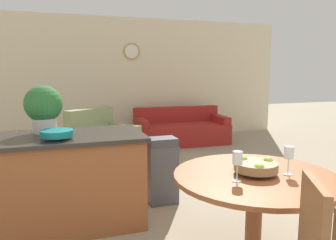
% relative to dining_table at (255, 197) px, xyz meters
% --- Properties ---
extents(wall_back, '(8.00, 0.09, 2.70)m').
position_rel_dining_table_xyz_m(wall_back, '(-0.13, 5.24, 0.75)').
color(wall_back, beige).
rests_on(wall_back, ground_plane).
extents(dining_table, '(1.23, 1.23, 0.78)m').
position_rel_dining_table_xyz_m(dining_table, '(0.00, 0.00, 0.00)').
color(dining_table, brown).
rests_on(dining_table, ground_plane).
extents(fruit_bowl, '(0.33, 0.33, 0.12)m').
position_rel_dining_table_xyz_m(fruit_bowl, '(0.00, 0.00, 0.24)').
color(fruit_bowl, olive).
rests_on(fruit_bowl, dining_table).
extents(wine_glass_left, '(0.07, 0.07, 0.22)m').
position_rel_dining_table_xyz_m(wine_glass_left, '(-0.22, -0.10, 0.34)').
color(wine_glass_left, silver).
rests_on(wine_glass_left, dining_table).
extents(wine_glass_right, '(0.07, 0.07, 0.22)m').
position_rel_dining_table_xyz_m(wine_glass_right, '(0.22, -0.09, 0.34)').
color(wine_glass_right, silver).
rests_on(wine_glass_right, dining_table).
extents(kitchen_island, '(1.45, 0.86, 0.93)m').
position_rel_dining_table_xyz_m(kitchen_island, '(-1.30, 1.26, -0.13)').
color(kitchen_island, brown).
rests_on(kitchen_island, ground_plane).
extents(teal_bowl, '(0.29, 0.29, 0.08)m').
position_rel_dining_table_xyz_m(teal_bowl, '(-1.40, 1.08, 0.38)').
color(teal_bowl, '#147A7F').
rests_on(teal_bowl, kitchen_island).
extents(potted_plant, '(0.37, 0.37, 0.48)m').
position_rel_dining_table_xyz_m(potted_plant, '(-1.51, 1.45, 0.59)').
color(potted_plant, beige).
rests_on(potted_plant, kitchen_island).
extents(trash_bin, '(0.34, 0.25, 0.78)m').
position_rel_dining_table_xyz_m(trash_bin, '(-0.26, 1.50, -0.21)').
color(trash_bin, '#47474C').
rests_on(trash_bin, ground_plane).
extents(couch, '(1.95, 0.99, 0.75)m').
position_rel_dining_table_xyz_m(couch, '(1.11, 4.45, -0.33)').
color(couch, maroon).
rests_on(couch, ground_plane).
extents(armchair, '(1.27, 1.26, 0.92)m').
position_rel_dining_table_xyz_m(armchair, '(-0.70, 3.36, -0.30)').
color(armchair, gray).
rests_on(armchair, ground_plane).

